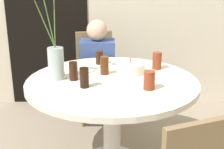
{
  "coord_description": "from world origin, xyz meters",
  "views": [
    {
      "loc": [
        -0.03,
        -2.16,
        1.49
      ],
      "look_at": [
        0.0,
        0.0,
        0.78
      ],
      "focal_mm": 50.0,
      "sensor_mm": 36.0,
      "label": 1
    }
  ],
  "objects_px": {
    "chair_right_flank": "(96,71)",
    "flower_vase": "(54,53)",
    "drink_glass_3": "(100,58)",
    "drink_glass_4": "(157,61)",
    "drink_glass_2": "(149,80)",
    "person_woman": "(98,76)",
    "side_plate": "(83,70)",
    "birthday_cake": "(130,68)",
    "drink_glass_0": "(105,65)",
    "drink_glass_5": "(73,71)",
    "drink_glass_1": "(84,78)"
  },
  "relations": [
    {
      "from": "flower_vase",
      "to": "drink_glass_3",
      "type": "xyz_separation_m",
      "value": [
        0.32,
        0.38,
        -0.14
      ]
    },
    {
      "from": "drink_glass_0",
      "to": "drink_glass_3",
      "type": "relative_size",
      "value": 1.23
    },
    {
      "from": "drink_glass_4",
      "to": "person_woman",
      "type": "height_order",
      "value": "person_woman"
    },
    {
      "from": "drink_glass_0",
      "to": "drink_glass_4",
      "type": "xyz_separation_m",
      "value": [
        0.42,
        0.13,
        0.0
      ]
    },
    {
      "from": "drink_glass_1",
      "to": "person_woman",
      "type": "xyz_separation_m",
      "value": [
        0.06,
        0.94,
        -0.31
      ]
    },
    {
      "from": "flower_vase",
      "to": "drink_glass_4",
      "type": "xyz_separation_m",
      "value": [
        0.79,
        0.23,
        -0.13
      ]
    },
    {
      "from": "drink_glass_3",
      "to": "drink_glass_4",
      "type": "distance_m",
      "value": 0.49
    },
    {
      "from": "drink_glass_3",
      "to": "drink_glass_5",
      "type": "distance_m",
      "value": 0.45
    },
    {
      "from": "flower_vase",
      "to": "drink_glass_0",
      "type": "height_order",
      "value": "flower_vase"
    },
    {
      "from": "flower_vase",
      "to": "side_plate",
      "type": "relative_size",
      "value": 3.99
    },
    {
      "from": "drink_glass_2",
      "to": "person_woman",
      "type": "distance_m",
      "value": 1.1
    },
    {
      "from": "side_plate",
      "to": "drink_glass_2",
      "type": "xyz_separation_m",
      "value": [
        0.48,
        -0.42,
        0.06
      ]
    },
    {
      "from": "flower_vase",
      "to": "drink_glass_2",
      "type": "xyz_separation_m",
      "value": [
        0.66,
        -0.22,
        -0.14
      ]
    },
    {
      "from": "chair_right_flank",
      "to": "person_woman",
      "type": "distance_m",
      "value": 0.16
    },
    {
      "from": "drink_glass_5",
      "to": "person_woman",
      "type": "height_order",
      "value": "person_woman"
    },
    {
      "from": "drink_glass_3",
      "to": "person_woman",
      "type": "distance_m",
      "value": 0.48
    },
    {
      "from": "chair_right_flank",
      "to": "drink_glass_4",
      "type": "relative_size",
      "value": 6.44
    },
    {
      "from": "flower_vase",
      "to": "drink_glass_2",
      "type": "relative_size",
      "value": 5.68
    },
    {
      "from": "drink_glass_5",
      "to": "person_woman",
      "type": "bearing_deg",
      "value": 79.34
    },
    {
      "from": "drink_glass_2",
      "to": "drink_glass_4",
      "type": "relative_size",
      "value": 0.91
    },
    {
      "from": "side_plate",
      "to": "chair_right_flank",
      "type": "bearing_deg",
      "value": 84.43
    },
    {
      "from": "side_plate",
      "to": "drink_glass_5",
      "type": "height_order",
      "value": "drink_glass_5"
    },
    {
      "from": "flower_vase",
      "to": "drink_glass_1",
      "type": "distance_m",
      "value": 0.32
    },
    {
      "from": "drink_glass_2",
      "to": "person_woman",
      "type": "bearing_deg",
      "value": 111.06
    },
    {
      "from": "drink_glass_0",
      "to": "drink_glass_1",
      "type": "relative_size",
      "value": 1.0
    },
    {
      "from": "chair_right_flank",
      "to": "drink_glass_4",
      "type": "distance_m",
      "value": 0.91
    },
    {
      "from": "person_woman",
      "to": "flower_vase",
      "type": "bearing_deg",
      "value": -110.65
    },
    {
      "from": "side_plate",
      "to": "person_woman",
      "type": "distance_m",
      "value": 0.62
    },
    {
      "from": "drink_glass_1",
      "to": "drink_glass_3",
      "type": "bearing_deg",
      "value": 80.93
    },
    {
      "from": "flower_vase",
      "to": "drink_glass_3",
      "type": "height_order",
      "value": "flower_vase"
    },
    {
      "from": "chair_right_flank",
      "to": "birthday_cake",
      "type": "bearing_deg",
      "value": -78.26
    },
    {
      "from": "drink_glass_2",
      "to": "drink_glass_4",
      "type": "bearing_deg",
      "value": 75.16
    },
    {
      "from": "birthday_cake",
      "to": "person_woman",
      "type": "distance_m",
      "value": 0.74
    },
    {
      "from": "birthday_cake",
      "to": "drink_glass_5",
      "type": "distance_m",
      "value": 0.46
    },
    {
      "from": "flower_vase",
      "to": "side_plate",
      "type": "distance_m",
      "value": 0.33
    },
    {
      "from": "chair_right_flank",
      "to": "drink_glass_2",
      "type": "height_order",
      "value": "chair_right_flank"
    },
    {
      "from": "birthday_cake",
      "to": "drink_glass_0",
      "type": "height_order",
      "value": "drink_glass_0"
    },
    {
      "from": "chair_right_flank",
      "to": "side_plate",
      "type": "distance_m",
      "value": 0.77
    },
    {
      "from": "side_plate",
      "to": "drink_glass_3",
      "type": "bearing_deg",
      "value": 56.16
    },
    {
      "from": "chair_right_flank",
      "to": "drink_glass_3",
      "type": "distance_m",
      "value": 0.61
    },
    {
      "from": "person_woman",
      "to": "chair_right_flank",
      "type": "bearing_deg",
      "value": 99.48
    },
    {
      "from": "drink_glass_0",
      "to": "drink_glass_2",
      "type": "xyz_separation_m",
      "value": [
        0.3,
        -0.33,
        -0.01
      ]
    },
    {
      "from": "birthday_cake",
      "to": "flower_vase",
      "type": "relative_size",
      "value": 0.3
    },
    {
      "from": "chair_right_flank",
      "to": "flower_vase",
      "type": "xyz_separation_m",
      "value": [
        -0.26,
        -0.92,
        0.43
      ]
    },
    {
      "from": "drink_glass_2",
      "to": "drink_glass_5",
      "type": "height_order",
      "value": "drink_glass_5"
    },
    {
      "from": "side_plate",
      "to": "person_woman",
      "type": "xyz_separation_m",
      "value": [
        0.1,
        0.57,
        -0.24
      ]
    },
    {
      "from": "drink_glass_1",
      "to": "person_woman",
      "type": "distance_m",
      "value": 0.99
    },
    {
      "from": "side_plate",
      "to": "drink_glass_5",
      "type": "relative_size",
      "value": 1.34
    },
    {
      "from": "side_plate",
      "to": "drink_glass_0",
      "type": "distance_m",
      "value": 0.2
    },
    {
      "from": "drink_glass_5",
      "to": "drink_glass_1",
      "type": "bearing_deg",
      "value": -58.86
    }
  ]
}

